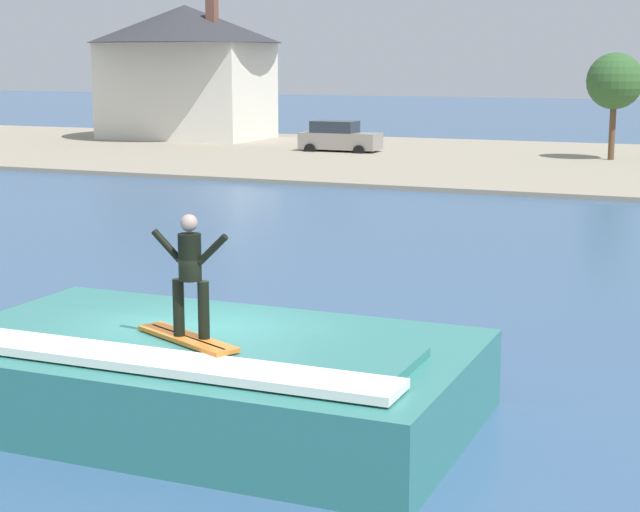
{
  "coord_description": "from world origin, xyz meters",
  "views": [
    {
      "loc": [
        7.46,
        -13.12,
        5.2
      ],
      "look_at": [
        0.28,
        4.04,
        1.65
      ],
      "focal_mm": 57.96,
      "sensor_mm": 36.0,
      "label": 1
    }
  ],
  "objects_px": {
    "tree_short_bushy": "(232,67)",
    "tree_tall_bare": "(615,82)",
    "wave_crest": "(203,377)",
    "surfboard": "(187,338)",
    "car_near_shore": "(339,138)",
    "house_with_chimney": "(186,60)",
    "surfer": "(190,269)"
  },
  "relations": [
    {
      "from": "surfboard",
      "to": "surfer",
      "type": "bearing_deg",
      "value": -1.36
    },
    {
      "from": "car_near_shore",
      "to": "tree_tall_bare",
      "type": "xyz_separation_m",
      "value": [
        14.57,
        0.73,
        3.16
      ]
    },
    {
      "from": "wave_crest",
      "to": "surfboard",
      "type": "xyz_separation_m",
      "value": [
        0.08,
        -0.56,
        0.73
      ]
    },
    {
      "from": "car_near_shore",
      "to": "tree_short_bushy",
      "type": "relative_size",
      "value": 0.69
    },
    {
      "from": "house_with_chimney",
      "to": "tree_tall_bare",
      "type": "height_order",
      "value": "house_with_chimney"
    },
    {
      "from": "car_near_shore",
      "to": "house_with_chimney",
      "type": "height_order",
      "value": "house_with_chimney"
    },
    {
      "from": "surfer",
      "to": "tree_short_bushy",
      "type": "xyz_separation_m",
      "value": [
        -24.49,
        48.29,
        2.35
      ]
    },
    {
      "from": "house_with_chimney",
      "to": "tree_tall_bare",
      "type": "xyz_separation_m",
      "value": [
        27.18,
        -4.48,
        -1.04
      ]
    },
    {
      "from": "car_near_shore",
      "to": "tree_tall_bare",
      "type": "height_order",
      "value": "tree_tall_bare"
    },
    {
      "from": "wave_crest",
      "to": "tree_tall_bare",
      "type": "height_order",
      "value": "tree_tall_bare"
    },
    {
      "from": "house_with_chimney",
      "to": "tree_tall_bare",
      "type": "bearing_deg",
      "value": -9.36
    },
    {
      "from": "wave_crest",
      "to": "tree_tall_bare",
      "type": "distance_m",
      "value": 41.46
    },
    {
      "from": "car_near_shore",
      "to": "surfboard",
      "type": "bearing_deg",
      "value": -71.13
    },
    {
      "from": "wave_crest",
      "to": "tree_short_bushy",
      "type": "height_order",
      "value": "tree_short_bushy"
    },
    {
      "from": "surfboard",
      "to": "tree_short_bushy",
      "type": "xyz_separation_m",
      "value": [
        -24.41,
        48.29,
        3.35
      ]
    },
    {
      "from": "surfer",
      "to": "car_near_shore",
      "type": "bearing_deg",
      "value": 108.97
    },
    {
      "from": "surfer",
      "to": "car_near_shore",
      "type": "relative_size",
      "value": 0.39
    },
    {
      "from": "wave_crest",
      "to": "house_with_chimney",
      "type": "xyz_separation_m",
      "value": [
        -26.59,
        45.79,
        4.52
      ]
    },
    {
      "from": "tree_tall_bare",
      "to": "wave_crest",
      "type": "bearing_deg",
      "value": -90.82
    },
    {
      "from": "surfboard",
      "to": "surfer",
      "type": "height_order",
      "value": "surfer"
    },
    {
      "from": "house_with_chimney",
      "to": "tree_short_bushy",
      "type": "bearing_deg",
      "value": 40.72
    },
    {
      "from": "surfer",
      "to": "tree_tall_bare",
      "type": "xyz_separation_m",
      "value": [
        0.43,
        41.87,
        1.74
      ]
    },
    {
      "from": "surfboard",
      "to": "tree_tall_bare",
      "type": "xyz_separation_m",
      "value": [
        0.51,
        41.86,
        2.74
      ]
    },
    {
      "from": "surfer",
      "to": "tree_tall_bare",
      "type": "relative_size",
      "value": 0.31
    },
    {
      "from": "tree_short_bushy",
      "to": "wave_crest",
      "type": "bearing_deg",
      "value": -62.99
    },
    {
      "from": "wave_crest",
      "to": "surfer",
      "type": "bearing_deg",
      "value": -74.4
    },
    {
      "from": "house_with_chimney",
      "to": "tree_short_bushy",
      "type": "relative_size",
      "value": 1.91
    },
    {
      "from": "wave_crest",
      "to": "surfboard",
      "type": "distance_m",
      "value": 0.92
    },
    {
      "from": "wave_crest",
      "to": "house_with_chimney",
      "type": "relative_size",
      "value": 0.63
    },
    {
      "from": "surfboard",
      "to": "house_with_chimney",
      "type": "relative_size",
      "value": 0.16
    },
    {
      "from": "tree_short_bushy",
      "to": "tree_tall_bare",
      "type": "bearing_deg",
      "value": -14.45
    },
    {
      "from": "surfboard",
      "to": "car_near_shore",
      "type": "bearing_deg",
      "value": 108.87
    }
  ]
}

